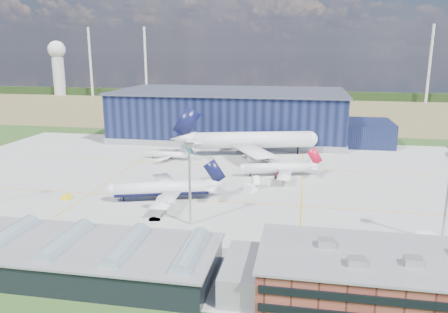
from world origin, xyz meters
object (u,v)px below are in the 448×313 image
at_px(gse_van_c, 425,237).
at_px(airstair, 255,184).
at_px(light_mast_center, 190,171).
at_px(hangar, 235,117).
at_px(airliner_red, 277,163).
at_px(gse_van_a, 166,200).
at_px(gse_cart_a, 319,160).
at_px(ops_building, 379,277).
at_px(gse_van_b, 249,188).
at_px(airliner_navy, 162,181).
at_px(airliner_widebody, 253,131).
at_px(car_a, 282,260).
at_px(car_b, 155,219).
at_px(airliner_regional, 167,151).
at_px(gse_cart_b, 164,180).
at_px(gse_tug_b, 67,197).

xyz_separation_m(gse_van_c, airstair, (-47.03, 35.36, 0.41)).
relative_size(light_mast_center, gse_van_c, 4.76).
distance_m(hangar, airliner_red, 78.14).
relative_size(gse_van_a, gse_cart_a, 1.71).
bearing_deg(light_mast_center, airstair, 68.51).
xyz_separation_m(ops_building, airstair, (-31.00, 65.60, -3.22)).
height_order(gse_van_b, airstair, airstair).
distance_m(airliner_navy, airliner_widebody, 70.42).
height_order(airstair, car_a, airstair).
height_order(hangar, car_a, hangar).
distance_m(airliner_red, car_b, 60.28).
xyz_separation_m(airliner_navy, gse_cart_a, (51.25, 61.05, -5.65)).
bearing_deg(airliner_widebody, ops_building, -86.19).
distance_m(airliner_red, airstair, 18.04).
bearing_deg(hangar, airliner_regional, -111.45).
xyz_separation_m(gse_cart_b, gse_van_c, (81.05, -37.48, 0.51)).
relative_size(airliner_navy, car_b, 12.14).
xyz_separation_m(gse_tug_b, car_a, (71.08, -31.22, -0.15)).
bearing_deg(gse_cart_b, light_mast_center, -146.94).
relative_size(airliner_red, gse_cart_b, 10.93).
relative_size(hangar, gse_cart_a, 46.72).
distance_m(hangar, ops_building, 163.51).
distance_m(ops_building, gse_cart_b, 93.97).
distance_m(airliner_regional, gse_cart_b, 33.58).
bearing_deg(light_mast_center, gse_tug_b, 163.59).
bearing_deg(light_mast_center, airliner_widebody, 85.26).
relative_size(airliner_regional, car_a, 6.82).
bearing_deg(gse_van_c, gse_tug_b, 73.63).
xyz_separation_m(airliner_red, airstair, (-6.48, -16.40, -3.80)).
xyz_separation_m(airliner_red, airliner_widebody, (-13.44, 33.00, 5.71)).
xyz_separation_m(airliner_navy, airstair, (28.12, 17.60, -4.75)).
relative_size(airliner_red, airliner_regional, 1.44).
bearing_deg(gse_van_b, gse_van_a, 165.44).
relative_size(gse_van_c, car_b, 1.51).
relative_size(airliner_widebody, airliner_regional, 2.98).
height_order(airliner_widebody, gse_van_c, airliner_widebody).
height_order(ops_building, airliner_red, ops_building).
relative_size(gse_cart_b, car_b, 0.94).
xyz_separation_m(gse_van_a, gse_cart_b, (-8.22, 22.77, -0.51)).
height_order(gse_tug_b, gse_van_b, gse_van_b).
xyz_separation_m(gse_tug_b, car_b, (34.24, -12.61, -0.19)).
height_order(ops_building, gse_tug_b, ops_building).
bearing_deg(gse_tug_b, airstair, 24.88).
relative_size(ops_building, light_mast_center, 2.00).
xyz_separation_m(airliner_navy, airliner_widebody, (21.16, 67.00, 4.75)).
height_order(light_mast_center, gse_van_b, light_mast_center).
xyz_separation_m(gse_van_a, car_a, (38.00, -32.96, -0.59)).
xyz_separation_m(ops_building, airliner_widebody, (-37.96, 115.00, 6.29)).
xyz_separation_m(airliner_navy, airliner_regional, (-14.61, 52.00, -2.60)).
distance_m(gse_tug_b, gse_van_a, 33.13).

